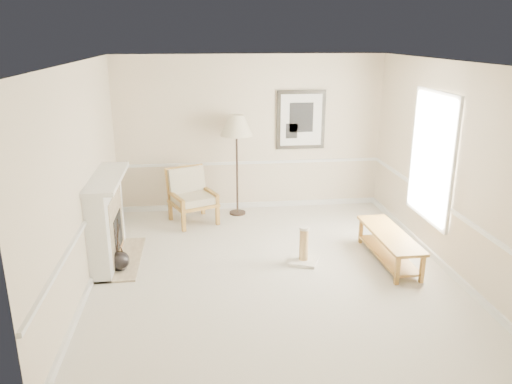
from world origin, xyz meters
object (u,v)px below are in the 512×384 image
Objects in this scene: bench at (389,242)px; armchair at (191,193)px; floor_vase at (120,261)px; floor_lamp at (237,128)px; scratching_post at (304,251)px.

armchair is at bearing 144.88° from bench.
floor_lamp reaches higher than floor_vase.
armchair reaches higher than scratching_post.
floor_vase is 3.22m from floor_lamp.
armchair is (1.00, 1.92, 0.37)m from floor_vase.
floor_lamp is at bearing 131.74° from bench.
floor_vase is 3.93m from bench.
floor_lamp is (0.86, 0.26, 1.11)m from armchair.
floor_vase is 0.43× the size of floor_lamp.
scratching_post is (1.66, -1.96, -0.34)m from armchair.
floor_vase reaches higher than scratching_post.
floor_vase is 2.66m from scratching_post.
armchair is at bearing 62.38° from floor_vase.
armchair is 0.53× the size of floor_lamp.
floor_vase reaches higher than bench.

